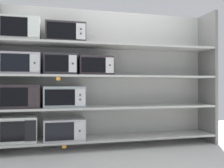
% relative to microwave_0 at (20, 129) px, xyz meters
% --- Properties ---
extents(back_panel, '(3.37, 0.04, 2.09)m').
position_rel_microwave_0_xyz_m(back_panel, '(1.29, 0.26, 0.72)').
color(back_panel, '#B2B2AD').
rests_on(back_panel, ground).
extents(upright_right, '(0.05, 0.46, 2.09)m').
position_rel_microwave_0_xyz_m(upright_right, '(2.91, 0.00, 0.72)').
color(upright_right, slate).
rests_on(upright_right, ground).
extents(shelf_0, '(3.17, 0.46, 0.03)m').
position_rel_microwave_0_xyz_m(shelf_0, '(1.29, 0.00, -0.18)').
color(shelf_0, beige).
rests_on(shelf_0, ground).
extents(microwave_0, '(0.47, 0.36, 0.34)m').
position_rel_microwave_0_xyz_m(microwave_0, '(0.00, 0.00, 0.00)').
color(microwave_0, silver).
rests_on(microwave_0, shelf_0).
extents(microwave_1, '(0.56, 0.43, 0.29)m').
position_rel_microwave_0_xyz_m(microwave_1, '(0.60, -0.00, -0.02)').
color(microwave_1, '#B5B6B9').
rests_on(microwave_1, shelf_0).
extents(price_tag_0, '(0.06, 0.00, 0.04)m').
position_rel_microwave_0_xyz_m(price_tag_0, '(0.58, -0.23, -0.22)').
color(price_tag_0, orange).
extents(shelf_1, '(3.17, 0.46, 0.03)m').
position_rel_microwave_0_xyz_m(shelf_1, '(1.29, 0.00, 0.27)').
color(shelf_1, beige).
extents(microwave_2, '(0.51, 0.38, 0.31)m').
position_rel_microwave_0_xyz_m(microwave_2, '(0.02, -0.00, 0.44)').
color(microwave_2, '#31292B').
rests_on(microwave_2, shelf_1).
extents(microwave_3, '(0.57, 0.39, 0.29)m').
position_rel_microwave_0_xyz_m(microwave_3, '(0.60, 0.00, 0.43)').
color(microwave_3, '#96A3A9').
rests_on(microwave_3, shelf_1).
extents(shelf_2, '(3.17, 0.46, 0.03)m').
position_rel_microwave_0_xyz_m(shelf_2, '(1.29, 0.00, 0.72)').
color(shelf_2, beige).
extents(microwave_4, '(0.51, 0.37, 0.29)m').
position_rel_microwave_0_xyz_m(microwave_4, '(0.02, -0.00, 0.89)').
color(microwave_4, '#BEB3C1').
rests_on(microwave_4, shelf_2).
extents(microwave_5, '(0.44, 0.43, 0.29)m').
position_rel_microwave_0_xyz_m(microwave_5, '(0.54, -0.00, 0.88)').
color(microwave_5, '#2B2A30').
rests_on(microwave_5, shelf_2).
extents(microwave_6, '(0.48, 0.39, 0.27)m').
position_rel_microwave_0_xyz_m(microwave_6, '(1.04, 0.00, 0.88)').
color(microwave_6, '#342B30').
rests_on(microwave_6, shelf_2).
extents(price_tag_1, '(0.05, 0.00, 0.05)m').
position_rel_microwave_0_xyz_m(price_tag_1, '(0.51, -0.23, 0.68)').
color(price_tag_1, orange).
extents(shelf_3, '(3.17, 0.46, 0.03)m').
position_rel_microwave_0_xyz_m(shelf_3, '(1.29, 0.00, 1.18)').
color(shelf_3, beige).
extents(microwave_7, '(0.50, 0.38, 0.31)m').
position_rel_microwave_0_xyz_m(microwave_7, '(0.02, -0.00, 1.35)').
color(microwave_7, silver).
rests_on(microwave_7, shelf_3).
extents(microwave_8, '(0.55, 0.38, 0.27)m').
position_rel_microwave_0_xyz_m(microwave_8, '(0.61, -0.00, 1.33)').
color(microwave_8, '#343032').
rests_on(microwave_8, shelf_3).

